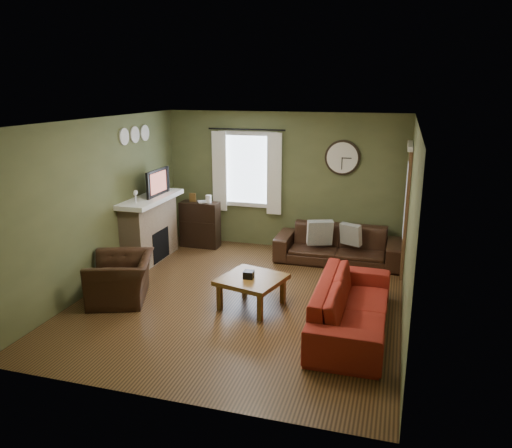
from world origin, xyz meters
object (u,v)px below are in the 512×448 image
(sofa_brown, at_px, (338,245))
(sofa_red, at_px, (352,306))
(armchair, at_px, (121,279))
(coffee_table, at_px, (252,292))
(bookshelf, at_px, (200,224))

(sofa_brown, height_order, sofa_red, sofa_red)
(sofa_red, bearing_deg, armchair, 89.97)
(sofa_red, xyz_separation_m, coffee_table, (-1.44, 0.31, -0.11))
(bookshelf, distance_m, sofa_red, 4.19)
(bookshelf, height_order, sofa_red, bookshelf)
(sofa_brown, relative_size, armchair, 2.18)
(sofa_red, height_order, armchair, sofa_red)
(bookshelf, relative_size, armchair, 0.88)
(sofa_brown, height_order, armchair, armchair)
(sofa_brown, bearing_deg, coffee_table, -112.90)
(sofa_brown, distance_m, sofa_red, 2.58)
(sofa_brown, relative_size, coffee_table, 2.66)
(armchair, bearing_deg, bookshelf, 156.27)
(coffee_table, bearing_deg, bookshelf, 126.66)
(coffee_table, bearing_deg, sofa_brown, 67.10)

